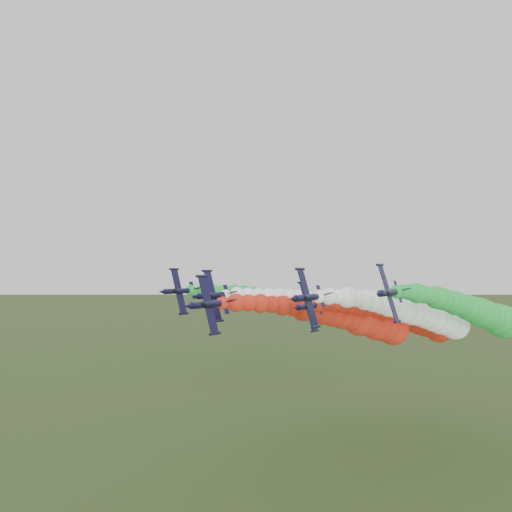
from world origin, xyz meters
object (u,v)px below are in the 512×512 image
(jet_inner_left, at_px, (348,313))
(jet_outer_right, at_px, (480,313))
(jet_lead, at_px, (357,320))
(jet_outer_left, at_px, (313,308))
(jet_trail, at_px, (411,320))
(jet_inner_right, at_px, (423,315))

(jet_inner_left, height_order, jet_outer_right, jet_outer_right)
(jet_lead, bearing_deg, jet_outer_left, 142.63)
(jet_inner_left, distance_m, jet_trail, 18.52)
(jet_outer_left, bearing_deg, jet_inner_right, -13.51)
(jet_lead, distance_m, jet_trail, 24.09)
(jet_lead, bearing_deg, jet_trail, 74.88)
(jet_inner_right, bearing_deg, jet_outer_right, 45.89)
(jet_inner_left, xyz_separation_m, jet_outer_right, (31.46, 8.09, 0.87))
(jet_lead, height_order, jet_outer_left, jet_outer_left)
(jet_inner_right, distance_m, jet_outer_left, 34.61)
(jet_outer_left, bearing_deg, jet_outer_right, 4.06)
(jet_lead, distance_m, jet_outer_left, 24.92)
(jet_inner_left, relative_size, jet_inner_right, 1.01)
(jet_lead, distance_m, jet_inner_right, 15.61)
(jet_inner_left, height_order, jet_outer_left, jet_outer_left)
(jet_outer_left, bearing_deg, jet_trail, 17.28)
(jet_lead, height_order, jet_outer_right, jet_outer_right)
(jet_outer_right, bearing_deg, jet_lead, -143.58)
(jet_outer_left, xyz_separation_m, jet_outer_right, (44.55, 3.16, 0.48))
(jet_inner_left, distance_m, jet_outer_left, 13.99)
(jet_lead, relative_size, jet_inner_right, 1.01)
(jet_lead, bearing_deg, jet_inner_right, 26.87)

